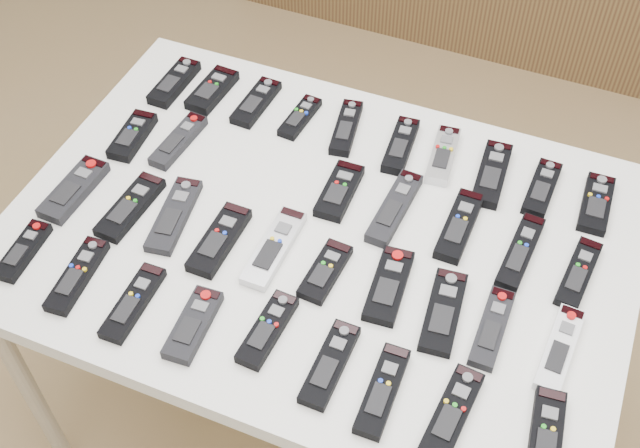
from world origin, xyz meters
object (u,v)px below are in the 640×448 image
at_px(remote_8, 542,188).
at_px(remote_22, 325,271).
at_px(remote_12, 339,191).
at_px(remote_27, 23,251).
at_px(remote_15, 520,252).
at_px(remote_31, 268,330).
at_px(remote_29, 133,303).
at_px(remote_33, 382,391).
at_px(remote_2, 256,102).
at_px(remote_30, 193,325).
at_px(remote_28, 77,275).
at_px(remote_32, 330,364).
at_px(table, 320,248).
at_px(remote_1, 212,90).
at_px(remote_6, 443,155).
at_px(remote_14, 459,226).
at_px(remote_4, 346,128).
at_px(remote_7, 492,174).
at_px(remote_24, 443,312).
at_px(remote_5, 401,146).
at_px(remote_13, 394,208).
at_px(remote_16, 578,273).
at_px(remote_11, 179,141).
at_px(remote_19, 174,215).
at_px(remote_25, 492,328).
at_px(remote_10, 132,136).
at_px(remote_9, 596,204).
at_px(remote_18, 130,207).
at_px(remote_20, 219,240).
at_px(remote_23, 389,285).
at_px(remote_26, 560,349).
at_px(remote_35, 546,436).
at_px(remote_3, 300,117).
at_px(remote_17, 74,190).
at_px(remote_0, 174,82).

bearing_deg(remote_8, remote_22, -129.81).
relative_size(remote_12, remote_27, 1.07).
distance_m(remote_15, remote_31, 0.52).
relative_size(remote_29, remote_33, 0.98).
distance_m(remote_2, remote_30, 0.62).
xyz_separation_m(remote_28, remote_32, (0.52, 0.00, -0.00)).
bearing_deg(remote_29, remote_8, 40.99).
distance_m(table, remote_1, 0.50).
distance_m(remote_6, remote_14, 0.20).
bearing_deg(remote_6, remote_4, 173.15).
distance_m(remote_7, remote_24, 0.38).
height_order(remote_5, remote_27, remote_5).
relative_size(remote_2, remote_15, 0.85).
distance_m(remote_13, remote_27, 0.74).
bearing_deg(remote_22, remote_16, 25.36).
bearing_deg(remote_11, remote_12, 3.46).
distance_m(remote_15, remote_19, 0.70).
bearing_deg(remote_6, remote_29, -131.20).
distance_m(remote_2, remote_33, 0.79).
bearing_deg(table, remote_13, 40.61).
bearing_deg(remote_13, remote_25, -35.51).
xyz_separation_m(remote_10, remote_15, (0.88, 0.00, -0.00)).
distance_m(remote_9, remote_29, 0.95).
height_order(remote_5, remote_22, remote_5).
xyz_separation_m(remote_11, remote_19, (0.10, -0.20, -0.00)).
relative_size(remote_7, remote_22, 1.27).
distance_m(remote_2, remote_18, 0.41).
distance_m(remote_19, remote_20, 0.12).
height_order(remote_23, remote_24, remote_23).
relative_size(remote_5, remote_18, 0.92).
xyz_separation_m(remote_22, remote_31, (-0.05, -0.16, 0.00)).
distance_m(remote_11, remote_33, 0.75).
distance_m(remote_24, remote_26, 0.21).
relative_size(remote_25, remote_32, 1.00).
height_order(table, remote_35, remote_35).
xyz_separation_m(remote_3, remote_16, (0.67, -0.21, 0.00)).
bearing_deg(remote_1, remote_4, 3.41).
bearing_deg(remote_14, remote_7, 82.63).
xyz_separation_m(remote_1, remote_29, (0.14, -0.60, -0.00)).
distance_m(remote_16, remote_23, 0.37).
xyz_separation_m(remote_16, remote_17, (-1.02, -0.18, 0.00)).
distance_m(table, remote_14, 0.29).
xyz_separation_m(table, remote_10, (-0.49, 0.09, 0.07)).
distance_m(table, remote_27, 0.59).
height_order(remote_14, remote_23, remote_14).
distance_m(remote_28, remote_32, 0.52).
distance_m(remote_16, remote_19, 0.81).
height_order(remote_26, remote_32, same).
bearing_deg(remote_0, remote_10, -87.52).
relative_size(table, remote_29, 7.21).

